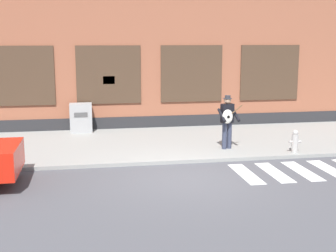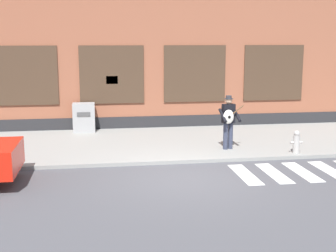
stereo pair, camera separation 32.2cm
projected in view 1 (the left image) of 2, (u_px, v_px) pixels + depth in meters
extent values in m
plane|color=#4C4C51|center=(186.00, 178.00, 12.06)|extent=(160.00, 160.00, 0.00)
cube|color=gray|center=(162.00, 143.00, 15.85)|extent=(28.00, 5.16, 0.10)
cube|color=#99563D|center=(144.00, 30.00, 19.57)|extent=(28.00, 4.00, 7.77)
cube|color=#28282B|center=(151.00, 123.00, 18.28)|extent=(28.00, 0.04, 0.55)
cube|color=#473323|center=(21.00, 76.00, 17.09)|extent=(2.43, 0.06, 2.19)
cube|color=black|center=(20.00, 76.00, 17.08)|extent=(2.31, 0.03, 2.07)
cube|color=#473323|center=(109.00, 75.00, 17.64)|extent=(2.43, 0.06, 2.19)
cube|color=black|center=(109.00, 75.00, 17.63)|extent=(2.31, 0.03, 2.07)
cube|color=#473323|center=(192.00, 74.00, 18.19)|extent=(2.43, 0.06, 2.19)
cube|color=black|center=(192.00, 74.00, 18.18)|extent=(2.31, 0.03, 2.07)
cube|color=#473323|center=(270.00, 73.00, 18.75)|extent=(2.43, 0.06, 2.19)
cube|color=black|center=(270.00, 73.00, 18.74)|extent=(2.31, 0.03, 2.07)
cube|color=yellow|center=(109.00, 80.00, 17.66)|extent=(0.44, 0.02, 0.30)
cube|color=silver|center=(246.00, 174.00, 12.38)|extent=(0.42, 1.90, 0.01)
cube|color=silver|center=(274.00, 172.00, 12.52)|extent=(0.42, 1.90, 0.01)
cube|color=silver|center=(302.00, 171.00, 12.66)|extent=(0.42, 1.90, 0.01)
cube|color=silver|center=(329.00, 169.00, 12.80)|extent=(0.42, 1.90, 0.01)
cube|color=silver|center=(21.00, 150.00, 11.89)|extent=(0.06, 0.24, 0.12)
cube|color=silver|center=(14.00, 162.00, 10.79)|extent=(0.06, 0.24, 0.12)
cylinder|color=#33384C|center=(229.00, 135.00, 14.76)|extent=(0.15, 0.15, 0.84)
cylinder|color=#33384C|center=(224.00, 136.00, 14.68)|extent=(0.15, 0.15, 0.84)
cube|color=black|center=(227.00, 113.00, 14.60)|extent=(0.41, 0.28, 0.59)
sphere|color=tan|center=(228.00, 100.00, 14.52)|extent=(0.22, 0.22, 0.22)
cylinder|color=#333338|center=(228.00, 98.00, 14.51)|extent=(0.27, 0.28, 0.02)
cylinder|color=#333338|center=(228.00, 97.00, 14.50)|extent=(0.18, 0.18, 0.09)
cylinder|color=black|center=(236.00, 115.00, 14.59)|extent=(0.17, 0.52, 0.39)
cylinder|color=black|center=(222.00, 115.00, 14.43)|extent=(0.17, 0.52, 0.39)
ellipsoid|color=silver|center=(228.00, 117.00, 14.42)|extent=(0.38, 0.18, 0.44)
cylinder|color=black|center=(228.00, 117.00, 14.36)|extent=(0.09, 0.02, 0.09)
cylinder|color=brown|center=(236.00, 111.00, 14.45)|extent=(0.47, 0.11, 0.34)
cube|color=#9E9E9E|center=(81.00, 118.00, 17.34)|extent=(0.81, 0.56, 1.07)
cube|color=#4C4C4C|center=(81.00, 115.00, 17.02)|extent=(0.48, 0.02, 0.16)
cylinder|color=#B2ADA8|center=(295.00, 143.00, 14.28)|extent=(0.20, 0.20, 0.55)
sphere|color=#B2ADA8|center=(295.00, 133.00, 14.22)|extent=(0.18, 0.18, 0.18)
cylinder|color=#B2ADA8|center=(291.00, 142.00, 14.24)|extent=(0.10, 0.07, 0.07)
cylinder|color=#B2ADA8|center=(299.00, 141.00, 14.29)|extent=(0.10, 0.07, 0.07)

